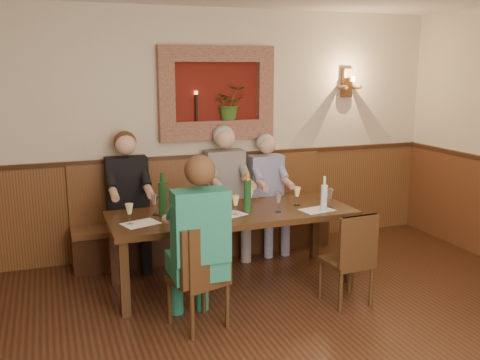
# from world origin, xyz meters

# --- Properties ---
(room_shell) EXTENTS (6.04, 6.04, 2.82)m
(room_shell) POSITION_xyz_m (0.00, 0.00, 1.89)
(room_shell) COLOR beige
(room_shell) RESTS_ON ground
(wainscoting) EXTENTS (6.02, 6.02, 1.15)m
(wainscoting) POSITION_xyz_m (0.00, -0.00, 0.59)
(wainscoting) COLOR #5A2D19
(wainscoting) RESTS_ON ground
(wall_niche) EXTENTS (1.36, 0.30, 1.06)m
(wall_niche) POSITION_xyz_m (0.24, 2.94, 1.81)
(wall_niche) COLOR #5E150D
(wall_niche) RESTS_ON ground
(wall_sconce) EXTENTS (0.25, 0.20, 0.35)m
(wall_sconce) POSITION_xyz_m (1.90, 2.93, 1.94)
(wall_sconce) COLOR #5A2D19
(wall_sconce) RESTS_ON ground
(dining_table) EXTENTS (2.40, 0.90, 0.75)m
(dining_table) POSITION_xyz_m (0.00, 1.85, 0.68)
(dining_table) COLOR black
(dining_table) RESTS_ON ground
(bench) EXTENTS (3.00, 0.45, 1.11)m
(bench) POSITION_xyz_m (0.00, 2.79, 0.33)
(bench) COLOR #381E0F
(bench) RESTS_ON ground
(chair_near_left) EXTENTS (0.51, 0.51, 0.92)m
(chair_near_left) POSITION_xyz_m (-0.56, 1.07, 0.27)
(chair_near_left) COLOR black
(chair_near_left) RESTS_ON ground
(chair_near_right) EXTENTS (0.41, 0.41, 0.88)m
(chair_near_right) POSITION_xyz_m (0.84, 1.05, 0.26)
(chair_near_right) COLOR black
(chair_near_right) RESTS_ON ground
(person_bench_left) EXTENTS (0.44, 0.54, 1.48)m
(person_bench_left) POSITION_xyz_m (-0.88, 2.69, 0.61)
(person_bench_left) COLOR black
(person_bench_left) RESTS_ON ground
(person_bench_mid) EXTENTS (0.45, 0.55, 1.50)m
(person_bench_mid) POSITION_xyz_m (0.23, 2.69, 0.62)
(person_bench_mid) COLOR #5C5554
(person_bench_mid) RESTS_ON ground
(person_bench_right) EXTENTS (0.40, 0.49, 1.38)m
(person_bench_right) POSITION_xyz_m (0.74, 2.69, 0.57)
(person_bench_right) COLOR navy
(person_bench_right) RESTS_ON ground
(person_chair_front) EXTENTS (0.45, 0.55, 1.48)m
(person_chair_front) POSITION_xyz_m (-0.57, 1.07, 0.62)
(person_chair_front) COLOR #1B5F60
(person_chair_front) RESTS_ON ground
(spittoon_bucket) EXTENTS (0.24, 0.24, 0.22)m
(spittoon_bucket) POSITION_xyz_m (-0.22, 1.74, 0.86)
(spittoon_bucket) COLOR red
(spittoon_bucket) RESTS_ON dining_table
(wine_bottle_green_a) EXTENTS (0.09, 0.09, 0.40)m
(wine_bottle_green_a) POSITION_xyz_m (0.14, 1.79, 0.92)
(wine_bottle_green_a) COLOR #19471E
(wine_bottle_green_a) RESTS_ON dining_table
(wine_bottle_green_b) EXTENTS (0.10, 0.10, 0.42)m
(wine_bottle_green_b) POSITION_xyz_m (-0.68, 1.90, 0.93)
(wine_bottle_green_b) COLOR #19471E
(wine_bottle_green_b) RESTS_ON dining_table
(water_bottle) EXTENTS (0.08, 0.08, 0.35)m
(water_bottle) POSITION_xyz_m (0.85, 1.55, 0.89)
(water_bottle) COLOR silver
(water_bottle) RESTS_ON dining_table
(tasting_sheet_a) EXTENTS (0.37, 0.32, 0.00)m
(tasting_sheet_a) POSITION_xyz_m (-0.92, 1.74, 0.75)
(tasting_sheet_a) COLOR white
(tasting_sheet_a) RESTS_ON dining_table
(tasting_sheet_b) EXTENTS (0.35, 0.30, 0.00)m
(tasting_sheet_b) POSITION_xyz_m (-0.06, 1.74, 0.75)
(tasting_sheet_b) COLOR white
(tasting_sheet_b) RESTS_ON dining_table
(tasting_sheet_c) EXTENTS (0.35, 0.28, 0.00)m
(tasting_sheet_c) POSITION_xyz_m (0.81, 1.61, 0.75)
(tasting_sheet_c) COLOR white
(tasting_sheet_c) RESTS_ON dining_table
(tasting_sheet_d) EXTENTS (0.31, 0.24, 0.00)m
(tasting_sheet_d) POSITION_xyz_m (-0.50, 1.57, 0.75)
(tasting_sheet_d) COLOR white
(tasting_sheet_d) RESTS_ON dining_table
(wine_glass_0) EXTENTS (0.08, 0.08, 0.19)m
(wine_glass_0) POSITION_xyz_m (-0.23, 1.91, 0.85)
(wine_glass_0) COLOR white
(wine_glass_0) RESTS_ON dining_table
(wine_glass_1) EXTENTS (0.08, 0.08, 0.19)m
(wine_glass_1) POSITION_xyz_m (0.70, 1.85, 0.85)
(wine_glass_1) COLOR #F8ED94
(wine_glass_1) RESTS_ON dining_table
(wine_glass_2) EXTENTS (0.08, 0.08, 0.19)m
(wine_glass_2) POSITION_xyz_m (-0.21, 1.53, 0.85)
(wine_glass_2) COLOR #F8ED94
(wine_glass_2) RESTS_ON dining_table
(wine_glass_3) EXTENTS (0.08, 0.08, 0.19)m
(wine_glass_3) POSITION_xyz_m (-1.01, 1.76, 0.85)
(wine_glass_3) COLOR #F8ED94
(wine_glass_3) RESTS_ON dining_table
(wine_glass_4) EXTENTS (0.08, 0.08, 0.19)m
(wine_glass_4) POSITION_xyz_m (0.23, 1.96, 0.85)
(wine_glass_4) COLOR #F8ED94
(wine_glass_4) RESTS_ON dining_table
(wine_glass_5) EXTENTS (0.08, 0.08, 0.19)m
(wine_glass_5) POSITION_xyz_m (-0.01, 1.72, 0.85)
(wine_glass_5) COLOR #F8ED94
(wine_glass_5) RESTS_ON dining_table
(wine_glass_6) EXTENTS (0.08, 0.08, 0.19)m
(wine_glass_6) POSITION_xyz_m (-0.74, 1.99, 0.85)
(wine_glass_6) COLOR white
(wine_glass_6) RESTS_ON dining_table
(wine_glass_7) EXTENTS (0.08, 0.08, 0.19)m
(wine_glass_7) POSITION_xyz_m (0.98, 1.66, 0.85)
(wine_glass_7) COLOR white
(wine_glass_7) RESTS_ON dining_table
(wine_glass_8) EXTENTS (0.08, 0.08, 0.19)m
(wine_glass_8) POSITION_xyz_m (0.41, 1.67, 0.85)
(wine_glass_8) COLOR white
(wine_glass_8) RESTS_ON dining_table
(wine_glass_9) EXTENTS (0.08, 0.08, 0.19)m
(wine_glass_9) POSITION_xyz_m (-0.63, 1.60, 0.85)
(wine_glass_9) COLOR #F8ED94
(wine_glass_9) RESTS_ON dining_table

